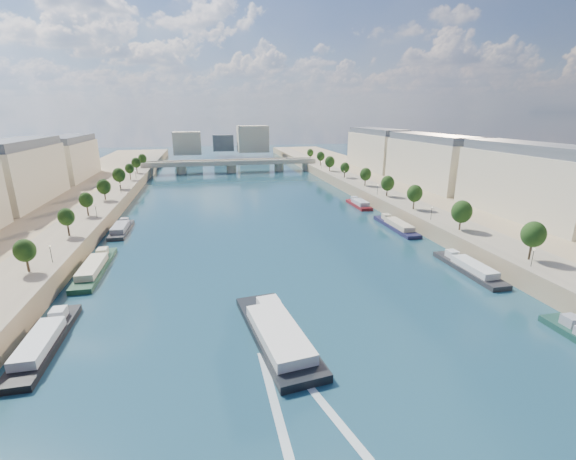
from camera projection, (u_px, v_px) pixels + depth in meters
name	position (u px, v px, depth m)	size (l,w,h in m)	color
ground	(262.00, 231.00, 127.91)	(700.00, 700.00, 0.00)	#0C2E38
quay_left	(18.00, 239.00, 112.67)	(44.00, 520.00, 5.00)	#9E8460
quay_right	(455.00, 213.00, 141.68)	(44.00, 520.00, 5.00)	#9E8460
pave_left	(72.00, 227.00, 114.94)	(14.00, 520.00, 0.10)	gray
pave_right	(419.00, 208.00, 137.91)	(14.00, 520.00, 0.10)	gray
trees_left	(79.00, 208.00, 115.63)	(4.80, 268.80, 8.26)	#382B1E
trees_right	(401.00, 188.00, 145.27)	(4.80, 268.80, 8.26)	#382B1E
lamps_left	(77.00, 227.00, 105.70)	(0.36, 200.36, 4.28)	black
lamps_right	(401.00, 198.00, 140.88)	(0.36, 200.36, 4.28)	black
buildings_right	(470.00, 169.00, 151.43)	(16.00, 226.00, 23.20)	beige
skyline	(227.00, 141.00, 329.45)	(79.00, 42.00, 22.00)	beige
bridge	(231.00, 164.00, 253.25)	(112.00, 12.00, 8.15)	#C1B79E
tour_barge	(277.00, 333.00, 66.99)	(11.78, 29.17, 3.85)	black
wake	(300.00, 406.00, 51.80)	(11.00, 26.01, 0.04)	silver
moored_barges_left	(46.00, 339.00, 65.57)	(5.00, 152.44, 3.60)	#1D2940
moored_barges_right	(470.00, 269.00, 94.99)	(5.00, 162.80, 3.60)	black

